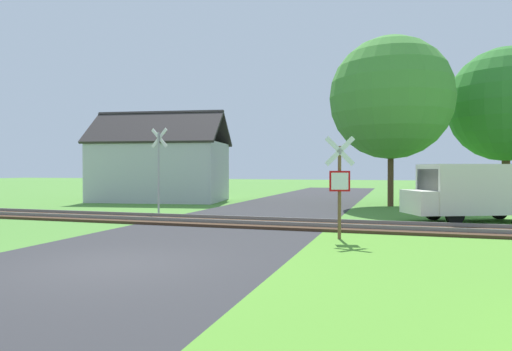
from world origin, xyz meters
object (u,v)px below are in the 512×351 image
Objects in this scene: stop_sign_near at (340,182)px; tree_far at (506,105)px; house at (160,169)px; mail_truck at (474,190)px; crossing_sign_far at (159,165)px; tree_right at (391,98)px.

stop_sign_near is 19.28m from tree_far.
tree_far reaches higher than house.
stop_sign_near is at bearing -53.02° from house.
mail_truck is at bearing -29.88° from house.
tree_right reaches higher than crossing_sign_far.
house reaches higher than mail_truck.
mail_truck is (4.45, 5.94, -0.44)m from stop_sign_near.
tree_right reaches higher than tree_far.
house is 18.74m from mail_truck.
mail_truck is (17.44, -6.82, -0.80)m from house.
tree_right reaches higher than mail_truck.
crossing_sign_far is at bearing -142.29° from tree_far.
tree_far is at bearing 33.19° from tree_right.
mail_truck is (12.93, 1.41, -0.98)m from crossing_sign_far.
tree_right is (1.24, 12.82, 4.29)m from stop_sign_near.
crossing_sign_far is 0.43× the size of house.
house reaches higher than stop_sign_near.
tree_right reaches higher than house.
house is at bearing -168.16° from tree_far.
tree_far reaches higher than mail_truck.
house is 0.97× the size of tree_right.
crossing_sign_far is 13.04m from mail_truck.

